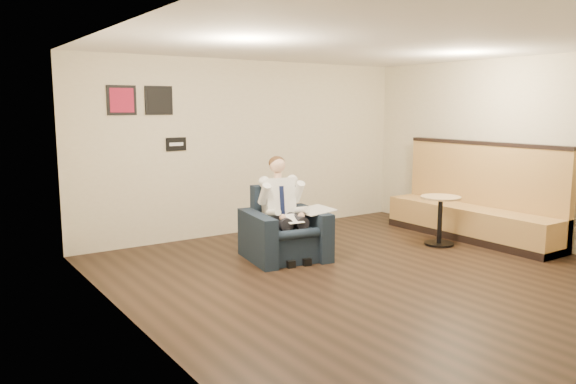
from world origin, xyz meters
TOP-DOWN VIEW (x-y plane):
  - ground at (0.00, 0.00)m, footprint 6.00×6.00m
  - wall_back at (0.00, 3.00)m, footprint 6.00×0.02m
  - wall_left at (-3.00, 0.00)m, footprint 0.02×6.00m
  - wall_right at (3.00, 0.00)m, footprint 0.02×6.00m
  - ceiling at (0.00, 0.00)m, footprint 6.00×6.00m
  - seating_sign at (-1.30, 2.98)m, footprint 0.32×0.02m
  - art_print_left at (-2.10, 2.98)m, footprint 0.42×0.03m
  - art_print_right at (-1.55, 2.98)m, footprint 0.42×0.03m
  - armchair at (-0.50, 1.23)m, footprint 1.15×1.15m
  - seated_man at (-0.52, 1.11)m, footprint 0.78×1.04m
  - lap_papers at (-0.54, 1.00)m, footprint 0.25×0.34m
  - newspaper at (-0.12, 1.06)m, footprint 0.48×0.57m
  - side_table at (-0.31, 1.47)m, footprint 0.55×0.55m
  - green_folder at (-0.34, 1.45)m, footprint 0.44×0.33m
  - coffee_mug at (-0.14, 1.57)m, footprint 0.08×0.08m
  - smartphone at (-0.26, 1.61)m, footprint 0.14×0.10m
  - banquette at (2.59, 0.57)m, footprint 0.70×2.91m
  - cafe_table at (1.85, 0.56)m, footprint 0.72×0.72m

SIDE VIEW (x-z plane):
  - ground at x=0.00m, z-range 0.00..0.00m
  - side_table at x=-0.31m, z-range 0.00..0.42m
  - cafe_table at x=1.85m, z-range 0.00..0.74m
  - smartphone at x=-0.26m, z-range 0.42..0.43m
  - green_folder at x=-0.34m, z-range 0.42..0.43m
  - coffee_mug at x=-0.14m, z-range 0.42..0.51m
  - armchair at x=-0.50m, z-range 0.00..0.97m
  - lap_papers at x=-0.54m, z-range 0.59..0.60m
  - newspaper at x=-0.12m, z-range 0.65..0.67m
  - seated_man at x=-0.52m, z-range 0.00..1.33m
  - banquette at x=2.59m, z-range 0.00..1.49m
  - wall_back at x=0.00m, z-range 0.00..2.80m
  - wall_left at x=-3.00m, z-range 0.00..2.80m
  - wall_right at x=3.00m, z-range 0.00..2.80m
  - seating_sign at x=-1.30m, z-range 1.40..1.60m
  - art_print_left at x=-2.10m, z-range 1.94..2.36m
  - art_print_right at x=-1.55m, z-range 1.94..2.36m
  - ceiling at x=0.00m, z-range 2.79..2.81m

